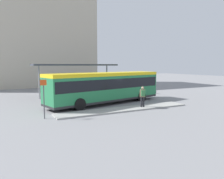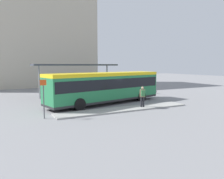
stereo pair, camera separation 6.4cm
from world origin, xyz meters
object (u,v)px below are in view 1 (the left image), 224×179
object	(u,v)px
pedestrian_waiting	(143,95)
bicycle_orange	(152,91)
potted_planter_near_shelter	(115,91)
potted_planter_far_side	(95,93)
platform_sign	(44,97)
city_bus	(107,86)
bicycle_white	(144,89)
bicycle_yellow	(149,90)

from	to	relation	value
pedestrian_waiting	bicycle_orange	bearing A→B (deg)	-20.80
potted_planter_near_shelter	potted_planter_far_side	bearing A→B (deg)	-176.47
platform_sign	pedestrian_waiting	bearing A→B (deg)	-0.46
bicycle_orange	pedestrian_waiting	bearing A→B (deg)	129.41
city_bus	bicycle_white	xyz separation A→B (m)	(8.81, 6.03, -1.43)
bicycle_white	bicycle_orange	bearing A→B (deg)	-0.99
potted_planter_near_shelter	platform_sign	xyz separation A→B (m)	(-9.63, -7.48, 0.92)
pedestrian_waiting	potted_planter_far_side	bearing A→B (deg)	32.51
bicycle_yellow	city_bus	bearing A→B (deg)	-64.34
city_bus	bicycle_yellow	bearing A→B (deg)	16.50
city_bus	platform_sign	bearing A→B (deg)	-165.13
city_bus	platform_sign	xyz separation A→B (m)	(-6.62, -3.52, -0.25)
pedestrian_waiting	platform_sign	world-z (taller)	platform_sign
pedestrian_waiting	bicycle_orange	size ratio (longest dim) A/B	1.17
potted_planter_near_shelter	potted_planter_far_side	xyz separation A→B (m)	(-2.67, -0.16, 0.03)
pedestrian_waiting	potted_planter_far_side	size ratio (longest dim) A/B	1.43
city_bus	bicycle_yellow	world-z (taller)	city_bus
bicycle_orange	bicycle_white	xyz separation A→B (m)	(-0.08, 1.74, 0.03)
pedestrian_waiting	platform_sign	size ratio (longest dim) A/B	0.65
city_bus	pedestrian_waiting	world-z (taller)	city_bus
bicycle_white	platform_sign	xyz separation A→B (m)	(-15.44, -9.54, 1.18)
pedestrian_waiting	bicycle_yellow	world-z (taller)	pedestrian_waiting
bicycle_orange	potted_planter_near_shelter	xyz separation A→B (m)	(-5.89, -0.33, 0.29)
bicycle_yellow	potted_planter_far_side	world-z (taller)	potted_planter_far_side
city_bus	pedestrian_waiting	size ratio (longest dim) A/B	6.94
pedestrian_waiting	bicycle_yellow	bearing A→B (deg)	-18.53
potted_planter_near_shelter	bicycle_white	bearing A→B (deg)	19.61
pedestrian_waiting	potted_planter_near_shelter	bearing A→B (deg)	12.20
city_bus	platform_sign	distance (m)	7.50
city_bus	potted_planter_near_shelter	xyz separation A→B (m)	(3.01, 3.96, -1.17)
bicycle_orange	potted_planter_near_shelter	bearing A→B (deg)	84.53
city_bus	potted_planter_far_side	bearing A→B (deg)	71.82
city_bus	potted_planter_far_side	distance (m)	3.97
bicycle_yellow	potted_planter_near_shelter	distance (m)	6.19
bicycle_white	potted_planter_far_side	bearing A→B (deg)	-78.80
city_bus	bicycle_orange	size ratio (longest dim) A/B	8.13
potted_planter_far_side	platform_sign	xyz separation A→B (m)	(-6.96, -7.31, 0.90)
bicycle_yellow	bicycle_white	world-z (taller)	bicycle_white
bicycle_orange	potted_planter_far_side	size ratio (longest dim) A/B	1.23
bicycle_yellow	potted_planter_far_side	xyz separation A→B (m)	(-8.73, -1.36, 0.30)
city_bus	potted_planter_far_side	world-z (taller)	city_bus
bicycle_white	potted_planter_near_shelter	distance (m)	6.17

